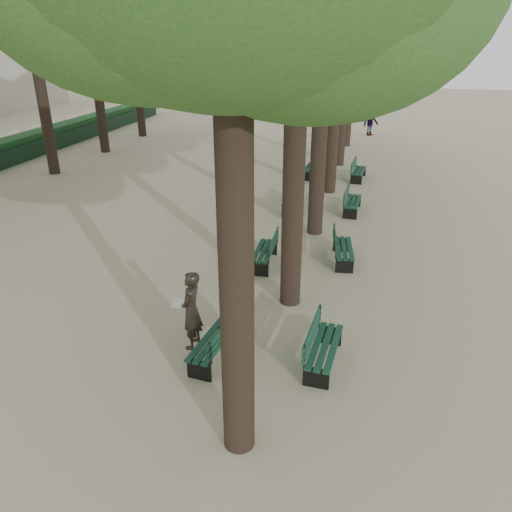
# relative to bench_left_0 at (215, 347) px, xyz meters

# --- Properties ---
(ground) EXTENTS (120.00, 120.00, 0.00)m
(ground) POSITION_rel_bench_left_0_xyz_m (-0.37, -0.23, -0.27)
(ground) COLOR tan
(ground) RESTS_ON ground
(tree_central_4) EXTENTS (6.00, 6.00, 9.95)m
(tree_central_4) POSITION_rel_bench_left_0_xyz_m (1.13, 17.77, 7.38)
(tree_central_4) COLOR #33261C
(tree_central_4) RESTS_ON ground
(tree_central_5) EXTENTS (6.00, 6.00, 9.95)m
(tree_central_5) POSITION_rel_bench_left_0_xyz_m (1.13, 22.77, 7.38)
(tree_central_5) COLOR #33261C
(tree_central_5) RESTS_ON ground
(tree_far_5) EXTENTS (6.00, 6.00, 10.45)m
(tree_far_5) POSITION_rel_bench_left_0_xyz_m (-12.37, 22.77, 7.87)
(tree_far_5) COLOR #33261C
(tree_far_5) RESTS_ON ground
(bench_left_0) EXTENTS (0.77, 1.85, 0.92)m
(bench_left_0) POSITION_rel_bench_left_0_xyz_m (0.00, 0.00, 0.00)
(bench_left_0) COLOR black
(bench_left_0) RESTS_ON ground
(bench_left_1) EXTENTS (0.64, 1.82, 0.92)m
(bench_left_1) POSITION_rel_bench_left_0_xyz_m (0.00, 4.81, 0.00)
(bench_left_1) COLOR black
(bench_left_1) RESTS_ON ground
(bench_left_2) EXTENTS (0.65, 1.82, 0.92)m
(bench_left_2) POSITION_rel_bench_left_0_xyz_m (0.00, 9.91, 0.00)
(bench_left_2) COLOR black
(bench_left_2) RESTS_ON ground
(bench_left_3) EXTENTS (0.64, 1.82, 0.92)m
(bench_left_3) POSITION_rel_bench_left_0_xyz_m (0.00, 15.09, 0.00)
(bench_left_3) COLOR black
(bench_left_3) RESTS_ON ground
(bench_right_0) EXTENTS (0.70, 1.84, 0.92)m
(bench_right_0) POSITION_rel_bench_left_0_xyz_m (2.27, 0.30, 0.00)
(bench_right_0) COLOR black
(bench_right_0) RESTS_ON ground
(bench_right_1) EXTENTS (0.81, 1.86, 0.92)m
(bench_right_1) POSITION_rel_bench_left_0_xyz_m (2.27, 5.57, 0.00)
(bench_right_1) COLOR black
(bench_right_1) RESTS_ON ground
(bench_right_2) EXTENTS (0.65, 1.82, 0.92)m
(bench_right_2) POSITION_rel_bench_left_0_xyz_m (2.27, 10.22, 0.00)
(bench_right_2) COLOR black
(bench_right_2) RESTS_ON ground
(bench_right_3) EXTENTS (0.70, 1.84, 0.92)m
(bench_right_3) POSITION_rel_bench_left_0_xyz_m (2.27, 15.02, 0.00)
(bench_right_3) COLOR black
(bench_right_3) RESTS_ON ground
(man_with_map) EXTENTS (0.63, 0.74, 1.81)m
(man_with_map) POSITION_rel_bench_left_0_xyz_m (-0.62, 0.32, 0.63)
(man_with_map) COLOR black
(man_with_map) RESTS_ON ground
(pedestrian_a) EXTENTS (0.81, 0.68, 1.57)m
(pedestrian_a) POSITION_rel_bench_left_0_xyz_m (-1.91, 21.27, 0.51)
(pedestrian_a) COLOR #262628
(pedestrian_a) RESTS_ON ground
(pedestrian_e) EXTENTS (1.71, 1.22, 1.89)m
(pedestrian_e) POSITION_rel_bench_left_0_xyz_m (-7.27, 24.42, 0.68)
(pedestrian_e) COLOR #262628
(pedestrian_e) RESTS_ON ground
(pedestrian_b) EXTENTS (1.17, 1.13, 1.93)m
(pedestrian_b) POSITION_rel_bench_left_0_xyz_m (2.48, 26.46, 0.69)
(pedestrian_b) COLOR #262628
(pedestrian_b) RESTS_ON ground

